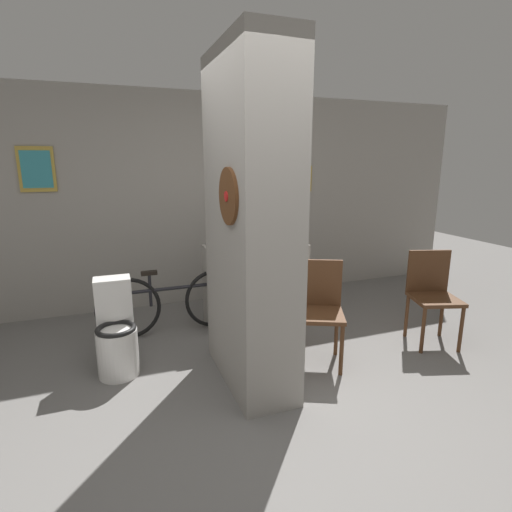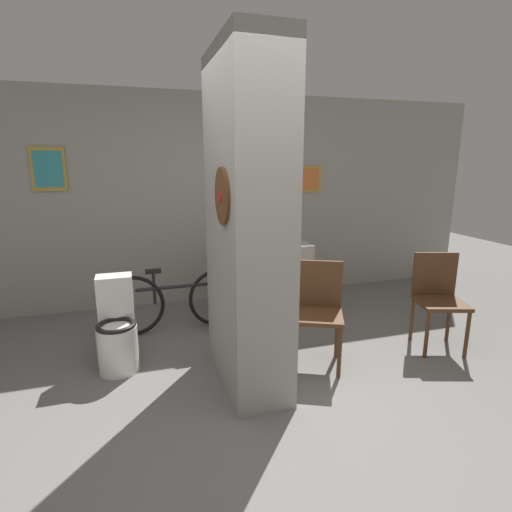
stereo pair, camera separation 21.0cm
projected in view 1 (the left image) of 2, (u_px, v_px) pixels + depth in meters
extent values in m
plane|color=slate|center=(263.00, 417.00, 2.86)|extent=(14.00, 14.00, 0.00)
cube|color=gray|center=(186.00, 201.00, 4.96)|extent=(8.00, 0.06, 2.60)
cube|color=#B79338|center=(37.00, 169.00, 4.28)|extent=(0.36, 0.02, 0.48)
cube|color=teal|center=(36.00, 169.00, 4.26)|extent=(0.30, 0.01, 0.39)
cube|color=#B79338|center=(297.00, 179.00, 5.37)|extent=(0.44, 0.02, 0.34)
cube|color=#D86633|center=(297.00, 179.00, 5.35)|extent=(0.36, 0.01, 0.28)
cube|color=#B79338|center=(240.00, 156.00, 5.02)|extent=(0.28, 0.02, 0.38)
cube|color=#4C9959|center=(240.00, 156.00, 5.01)|extent=(0.23, 0.01, 0.31)
cube|color=gray|center=(250.00, 226.00, 3.09)|extent=(0.45, 1.10, 2.60)
cylinder|color=#593319|center=(228.00, 196.00, 2.76)|extent=(0.03, 0.40, 0.40)
cylinder|color=red|center=(226.00, 196.00, 2.75)|extent=(0.01, 0.07, 0.07)
cube|color=gray|center=(256.00, 284.00, 4.46)|extent=(1.11, 0.44, 0.89)
cylinder|color=white|center=(118.00, 353.00, 3.38)|extent=(0.34, 0.34, 0.41)
torus|color=black|center=(116.00, 329.00, 3.33)|extent=(0.33, 0.33, 0.04)
cube|color=white|center=(113.00, 299.00, 3.50)|extent=(0.31, 0.20, 0.39)
cylinder|color=#4C2D19|center=(298.00, 349.00, 3.40)|extent=(0.04, 0.04, 0.45)
cylinder|color=#4C2D19|center=(342.00, 350.00, 3.38)|extent=(0.04, 0.04, 0.45)
cylinder|color=#4C2D19|center=(297.00, 331.00, 3.76)|extent=(0.04, 0.04, 0.45)
cylinder|color=#4C2D19|center=(336.00, 332.00, 3.73)|extent=(0.04, 0.04, 0.45)
cube|color=#4C2D19|center=(319.00, 314.00, 3.51)|extent=(0.56, 0.56, 0.04)
cube|color=#4C2D19|center=(318.00, 282.00, 3.65)|extent=(0.40, 0.21, 0.43)
cylinder|color=#4C2D19|center=(423.00, 331.00, 3.76)|extent=(0.04, 0.04, 0.45)
cylinder|color=#4C2D19|center=(461.00, 330.00, 3.78)|extent=(0.04, 0.04, 0.45)
cylinder|color=#4C2D19|center=(407.00, 316.00, 4.12)|extent=(0.04, 0.04, 0.45)
cylinder|color=#4C2D19|center=(442.00, 315.00, 4.14)|extent=(0.04, 0.04, 0.45)
cube|color=#4C2D19|center=(435.00, 299.00, 3.90)|extent=(0.53, 0.53, 0.04)
cube|color=#4C2D19|center=(428.00, 271.00, 4.03)|extent=(0.41, 0.16, 0.43)
torus|color=black|center=(128.00, 309.00, 4.05)|extent=(0.65, 0.04, 0.65)
torus|color=black|center=(215.00, 298.00, 4.36)|extent=(0.65, 0.04, 0.65)
cylinder|color=black|center=(172.00, 288.00, 4.16)|extent=(0.83, 0.04, 0.04)
cylinder|color=black|center=(150.00, 291.00, 4.09)|extent=(0.03, 0.03, 0.34)
cylinder|color=black|center=(210.00, 284.00, 4.30)|extent=(0.03, 0.03, 0.31)
cube|color=black|center=(149.00, 273.00, 4.04)|extent=(0.16, 0.06, 0.04)
cylinder|color=#262626|center=(210.00, 271.00, 4.27)|extent=(0.03, 0.42, 0.03)
cylinder|color=silver|center=(268.00, 237.00, 4.36)|extent=(0.09, 0.09, 0.17)
cylinder|color=silver|center=(268.00, 226.00, 4.33)|extent=(0.04, 0.04, 0.07)
sphere|color=#333333|center=(268.00, 222.00, 4.32)|extent=(0.04, 0.04, 0.04)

